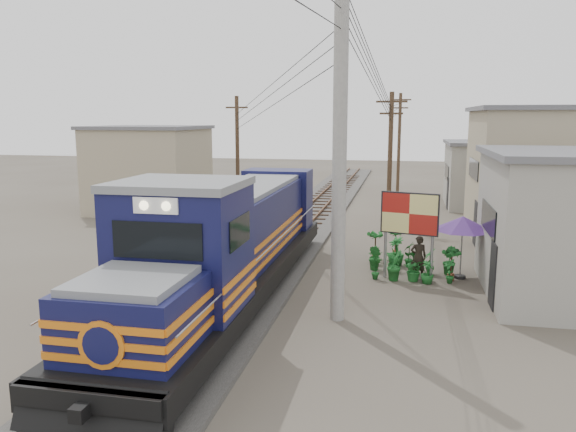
% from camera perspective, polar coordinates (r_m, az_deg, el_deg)
% --- Properties ---
extents(ground, '(120.00, 120.00, 0.00)m').
position_cam_1_polar(ground, '(17.62, -6.33, -8.99)').
color(ground, '#473F35').
rests_on(ground, ground).
extents(ballast, '(3.60, 70.00, 0.16)m').
position_cam_1_polar(ballast, '(26.94, 0.23, -2.06)').
color(ballast, '#595651').
rests_on(ballast, ground).
extents(track, '(1.15, 70.00, 0.12)m').
position_cam_1_polar(track, '(26.90, 0.23, -1.69)').
color(track, '#51331E').
rests_on(track, ground).
extents(locomotive, '(3.03, 16.52, 4.09)m').
position_cam_1_polar(locomotive, '(17.55, -5.98, -3.01)').
color(locomotive, black).
rests_on(locomotive, ground).
extents(utility_pole_main, '(0.40, 0.40, 10.00)m').
position_cam_1_polar(utility_pole_main, '(15.43, 5.27, 7.31)').
color(utility_pole_main, '#9E9B93').
rests_on(utility_pole_main, ground).
extents(wooden_pole_mid, '(1.60, 0.24, 7.00)m').
position_cam_1_polar(wooden_pole_mid, '(29.90, 10.32, 5.95)').
color(wooden_pole_mid, '#4C3826').
rests_on(wooden_pole_mid, ground).
extents(wooden_pole_far, '(1.60, 0.24, 7.50)m').
position_cam_1_polar(wooden_pole_far, '(43.86, 11.22, 7.50)').
color(wooden_pole_far, '#4C3826').
rests_on(wooden_pole_far, ground).
extents(wooden_pole_left, '(1.60, 0.24, 7.00)m').
position_cam_1_polar(wooden_pole_left, '(35.39, -5.16, 6.68)').
color(wooden_pole_left, '#4C3826').
rests_on(wooden_pole_left, ground).
extents(power_lines, '(9.65, 19.00, 3.30)m').
position_cam_1_polar(power_lines, '(24.97, -0.79, 14.26)').
color(power_lines, black).
rests_on(power_lines, ground).
extents(shophouse_mid, '(8.40, 7.35, 6.20)m').
position_cam_1_polar(shophouse_mid, '(28.87, 26.28, 3.80)').
color(shophouse_mid, tan).
rests_on(shophouse_mid, ground).
extents(shophouse_back, '(6.30, 6.30, 4.20)m').
position_cam_1_polar(shophouse_back, '(38.42, 20.32, 4.01)').
color(shophouse_back, gray).
rests_on(shophouse_back, ground).
extents(shophouse_left, '(6.30, 6.30, 5.20)m').
position_cam_1_polar(shophouse_left, '(35.41, -13.88, 4.69)').
color(shophouse_left, tan).
rests_on(shophouse_left, ground).
extents(billboard, '(1.99, 0.65, 3.14)m').
position_cam_1_polar(billboard, '(20.00, 12.24, -0.02)').
color(billboard, '#99999E').
rests_on(billboard, ground).
extents(market_umbrella, '(2.57, 2.57, 2.27)m').
position_cam_1_polar(market_umbrella, '(20.80, 17.33, -0.76)').
color(market_umbrella, black).
rests_on(market_umbrella, ground).
extents(vendor, '(0.61, 0.44, 1.56)m').
position_cam_1_polar(vendor, '(20.67, 13.11, -4.07)').
color(vendor, black).
rests_on(vendor, ground).
extents(plant_nursery, '(3.44, 3.00, 1.14)m').
position_cam_1_polar(plant_nursery, '(21.26, 11.90, -4.51)').
color(plant_nursery, '#1C6224').
rests_on(plant_nursery, ground).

